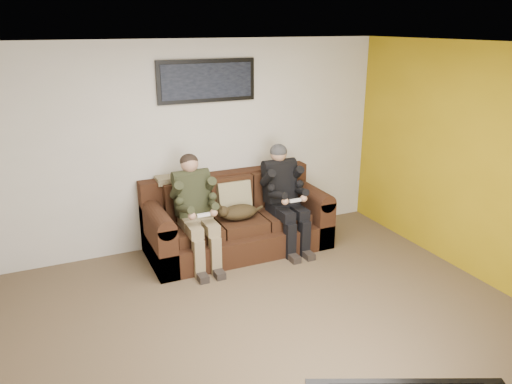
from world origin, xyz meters
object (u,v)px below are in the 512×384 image
person_left (195,204)px  person_right (284,191)px  sofa (236,222)px  framed_poster (207,81)px  cat (238,212)px

person_left → person_right: bearing=0.0°
sofa → person_right: bearing=-18.0°
person_left → person_right: person_right is taller
sofa → framed_poster: 1.80m
cat → framed_poster: size_ratio=0.53×
person_left → person_right: size_ratio=0.99×
person_left → cat: person_left is taller
person_left → person_right: (1.18, 0.00, 0.00)m
person_left → person_right: 1.18m
framed_poster → sofa: bearing=-62.5°
person_right → sofa: bearing=162.0°
sofa → cat: 0.28m
cat → framed_poster: bearing=104.9°
sofa → person_left: size_ratio=1.74×
sofa → person_right: person_right is taller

